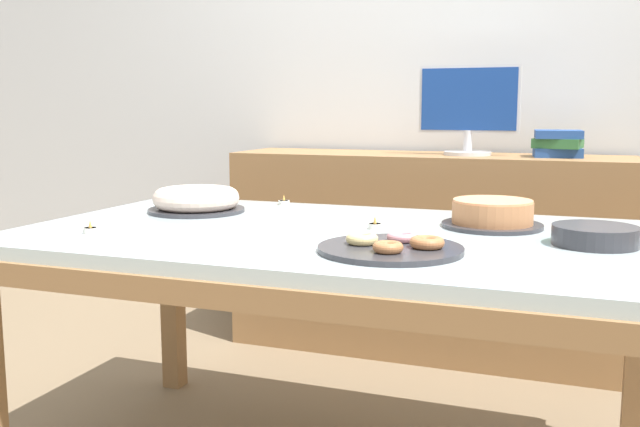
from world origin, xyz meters
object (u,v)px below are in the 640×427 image
object	(u,v)px
tealight_near_front	(90,230)
tealight_left_edge	(375,226)
cake_chocolate_round	(492,214)
plate_stack	(595,236)
tealight_near_cakes	(284,202)
cake_golden_bundt	(196,200)
pastry_platter	(392,247)
computer_monitor	(469,110)
book_stack	(558,143)

from	to	relation	value
tealight_near_front	tealight_left_edge	xyz separation A→B (m)	(0.71, 0.34, 0.00)
cake_chocolate_round	plate_stack	size ratio (longest dim) A/B	1.37
tealight_near_cakes	tealight_left_edge	xyz separation A→B (m)	(0.44, -0.38, 0.00)
cake_golden_bundt	tealight_left_edge	distance (m)	0.66
pastry_platter	tealight_near_cakes	xyz separation A→B (m)	(-0.57, 0.67, -0.00)
tealight_left_edge	cake_golden_bundt	bearing A→B (deg)	169.66
pastry_platter	tealight_near_cakes	size ratio (longest dim) A/B	8.72
cake_chocolate_round	tealight_near_front	xyz separation A→B (m)	(-1.02, -0.49, -0.03)
cake_golden_bundt	computer_monitor	bearing A→B (deg)	55.26
cake_chocolate_round	tealight_near_front	bearing A→B (deg)	-154.55
book_stack	tealight_near_cakes	size ratio (longest dim) A/B	5.13
cake_golden_bundt	plate_stack	world-z (taller)	cake_golden_bundt
book_stack	cake_chocolate_round	xyz separation A→B (m)	(-0.13, -1.01, -0.16)
book_stack	pastry_platter	size ratio (longest dim) A/B	0.59
cake_golden_bundt	pastry_platter	xyz separation A→B (m)	(0.77, -0.41, -0.03)
cake_golden_bundt	tealight_left_edge	size ratio (longest dim) A/B	7.91
cake_chocolate_round	tealight_left_edge	xyz separation A→B (m)	(-0.31, -0.15, -0.03)
computer_monitor	book_stack	bearing A→B (deg)	0.22
cake_chocolate_round	tealight_near_cakes	bearing A→B (deg)	162.99
book_stack	tealight_left_edge	bearing A→B (deg)	-110.84
tealight_near_front	tealight_left_edge	world-z (taller)	same
plate_stack	tealight_near_front	world-z (taller)	plate_stack
computer_monitor	book_stack	world-z (taller)	computer_monitor
pastry_platter	cake_golden_bundt	bearing A→B (deg)	151.80
tealight_near_front	tealight_left_edge	size ratio (longest dim) A/B	1.00
cake_chocolate_round	cake_golden_bundt	world-z (taller)	same
cake_chocolate_round	tealight_left_edge	distance (m)	0.34
pastry_platter	plate_stack	distance (m)	0.52
tealight_near_front	tealight_near_cakes	bearing A→B (deg)	69.41
computer_monitor	plate_stack	size ratio (longest dim) A/B	2.02
tealight_near_cakes	tealight_left_edge	distance (m)	0.58
tealight_near_front	cake_chocolate_round	bearing A→B (deg)	25.45
book_stack	tealight_near_cakes	world-z (taller)	book_stack
cake_chocolate_round	tealight_left_edge	world-z (taller)	cake_chocolate_round
cake_chocolate_round	plate_stack	world-z (taller)	cake_chocolate_round
plate_stack	computer_monitor	bearing A→B (deg)	112.97
pastry_platter	plate_stack	world-z (taller)	plate_stack
book_stack	pastry_platter	distance (m)	1.50
cake_golden_bundt	pastry_platter	distance (m)	0.88
plate_stack	tealight_near_cakes	distance (m)	1.11
computer_monitor	plate_stack	distance (m)	1.34
book_stack	tealight_near_cakes	bearing A→B (deg)	-138.50
tealight_near_front	computer_monitor	bearing A→B (deg)	62.26
tealight_left_edge	computer_monitor	bearing A→B (deg)	86.30
computer_monitor	tealight_near_cakes	xyz separation A→B (m)	(-0.52, -0.78, -0.32)
cake_chocolate_round	computer_monitor	bearing A→B (deg)	102.97
cake_golden_bundt	tealight_near_cakes	bearing A→B (deg)	51.90
computer_monitor	tealight_near_front	world-z (taller)	computer_monitor
plate_stack	tealight_near_cakes	world-z (taller)	plate_stack
computer_monitor	pastry_platter	world-z (taller)	computer_monitor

